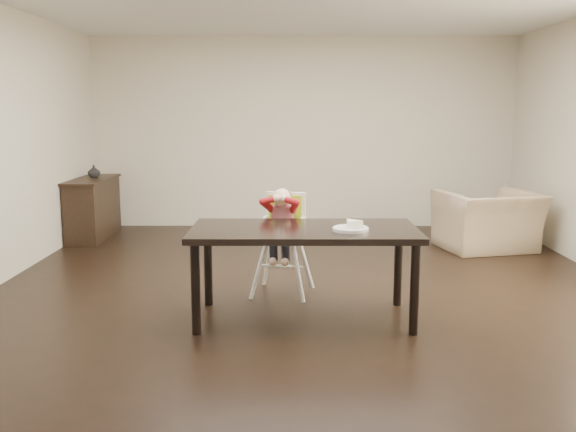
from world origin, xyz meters
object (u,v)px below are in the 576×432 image
at_px(dining_table, 304,238).
at_px(high_chair, 283,219).
at_px(sideboard, 93,208).
at_px(armchair, 489,211).

bearing_deg(dining_table, high_chair, 103.20).
bearing_deg(sideboard, high_chair, -45.37).
bearing_deg(high_chair, armchair, 48.81).
bearing_deg(dining_table, sideboard, 129.21).
distance_m(armchair, sideboard, 5.03).
xyz_separation_m(armchair, sideboard, (-4.98, 0.72, -0.08)).
relative_size(dining_table, armchair, 1.65).
bearing_deg(dining_table, armchair, 48.82).
height_order(dining_table, armchair, armchair).
relative_size(dining_table, high_chair, 1.84).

